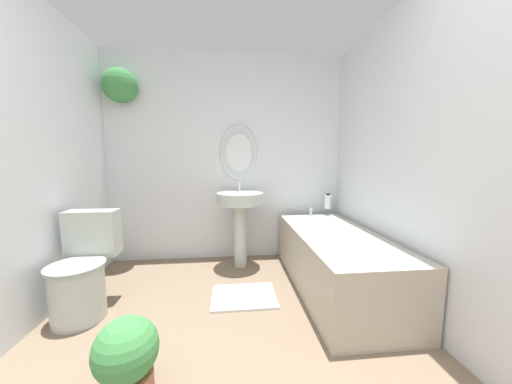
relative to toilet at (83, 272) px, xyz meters
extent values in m
cube|color=silver|center=(1.10, 1.10, 0.87)|extent=(2.84, 0.06, 2.40)
ellipsoid|color=silver|center=(1.24, 1.05, 0.94)|extent=(0.42, 0.02, 0.64)
ellipsoid|color=silver|center=(1.24, 1.05, 0.94)|extent=(0.38, 0.01, 0.60)
cylinder|color=#9E6042|center=(-0.01, 0.96, 1.72)|extent=(0.16, 0.16, 0.09)
sphere|color=#3D8442|center=(-0.01, 0.96, 1.64)|extent=(0.36, 0.36, 0.36)
cube|color=silver|center=(2.49, -0.26, 0.87)|extent=(0.06, 2.77, 2.40)
cylinder|color=#B2BCB2|center=(0.00, -0.08, -0.13)|extent=(0.36, 0.36, 0.40)
cylinder|color=#97A097|center=(0.00, -0.08, 0.08)|extent=(0.39, 0.39, 0.02)
cube|color=#B2BCB2|center=(0.00, 0.18, 0.26)|extent=(0.39, 0.17, 0.37)
cylinder|color=#B2BCB2|center=(1.24, 0.77, 0.02)|extent=(0.14, 0.14, 0.71)
cylinder|color=#B2BCB2|center=(1.24, 0.77, 0.44)|extent=(0.51, 0.51, 0.12)
cylinder|color=silver|center=(1.24, 0.91, 0.55)|extent=(0.02, 0.02, 0.10)
cube|color=#B2A893|center=(2.08, 0.19, -0.06)|extent=(0.71, 1.65, 0.53)
cube|color=#B2BCB2|center=(2.08, 0.19, 0.18)|extent=(0.61, 1.55, 0.04)
cylinder|color=silver|center=(2.08, 0.92, 0.24)|extent=(0.04, 0.04, 0.08)
cylinder|color=white|center=(2.30, 0.93, 0.36)|extent=(0.08, 0.08, 0.16)
cylinder|color=black|center=(2.30, 0.93, 0.45)|extent=(0.04, 0.04, 0.02)
sphere|color=#3D8442|center=(0.62, -0.80, -0.06)|extent=(0.30, 0.30, 0.30)
cube|color=silver|center=(1.24, 0.09, -0.32)|extent=(0.55, 0.42, 0.02)
camera|label=1|loc=(1.13, -2.00, 0.85)|focal=18.00mm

